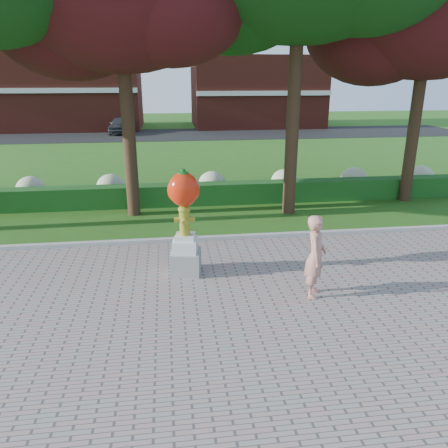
% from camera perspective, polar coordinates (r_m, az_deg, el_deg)
% --- Properties ---
extents(ground, '(100.00, 100.00, 0.00)m').
position_cam_1_polar(ground, '(10.28, -2.42, -8.32)').
color(ground, '#2C5816').
rests_on(ground, ground).
extents(walkway, '(40.00, 14.00, 0.04)m').
position_cam_1_polar(walkway, '(6.97, 0.84, -23.25)').
color(walkway, gray).
rests_on(walkway, ground).
extents(curb, '(40.00, 0.18, 0.15)m').
position_cam_1_polar(curb, '(12.99, -3.63, -2.01)').
color(curb, '#ADADA5').
rests_on(curb, ground).
extents(lawn_hedge, '(24.00, 0.70, 0.80)m').
position_cam_1_polar(lawn_hedge, '(16.69, -4.63, 3.89)').
color(lawn_hedge, '#144617').
rests_on(lawn_hedge, ground).
extents(hydrangea_row, '(20.10, 1.10, 0.99)m').
position_cam_1_polar(hydrangea_row, '(17.66, -2.96, 5.26)').
color(hydrangea_row, '#ADAC84').
rests_on(hydrangea_row, ground).
extents(street, '(50.00, 8.00, 0.02)m').
position_cam_1_polar(street, '(37.41, -6.40, 11.55)').
color(street, black).
rests_on(street, ground).
extents(building_left, '(14.00, 8.00, 7.00)m').
position_cam_1_polar(building_left, '(44.11, -20.43, 16.19)').
color(building_left, maroon).
rests_on(building_left, ground).
extents(building_right, '(12.00, 8.00, 6.40)m').
position_cam_1_polar(building_right, '(44.02, 4.17, 16.87)').
color(building_right, maroon).
rests_on(building_right, ground).
extents(tree_far_right, '(7.88, 6.72, 10.21)m').
position_cam_1_polar(tree_far_right, '(18.32, 24.97, 24.40)').
color(tree_far_right, black).
rests_on(tree_far_right, ground).
extents(hydrant_sculpture, '(0.81, 0.81, 2.61)m').
position_cam_1_polar(hydrant_sculpture, '(10.45, -5.18, 0.55)').
color(hydrant_sculpture, gray).
rests_on(hydrant_sculpture, walkway).
extents(woman, '(0.66, 0.79, 1.86)m').
position_cam_1_polar(woman, '(9.70, 11.86, -4.14)').
color(woman, tan).
rests_on(woman, walkway).
extents(parked_car, '(2.06, 4.35, 1.44)m').
position_cam_1_polar(parked_car, '(38.91, -13.28, 12.54)').
color(parked_car, '#393B40').
rests_on(parked_car, street).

